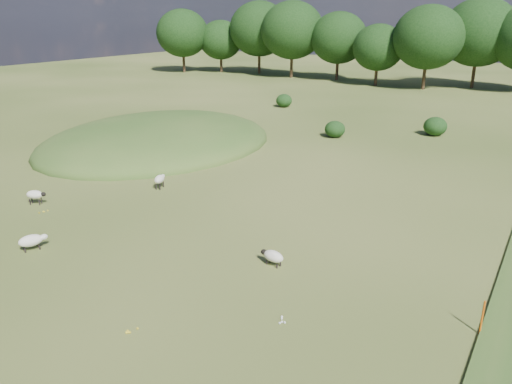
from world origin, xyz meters
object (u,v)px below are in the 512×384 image
marker_post (482,318)px  sheep_0 (32,241)px  sheep_2 (160,179)px  sheep_1 (273,256)px  sheep_3 (35,195)px

marker_post → sheep_0: bearing=-167.9°
sheep_2 → sheep_1: bearing=-133.4°
sheep_2 → marker_post: bearing=-124.9°
sheep_0 → sheep_1: sheep_0 is taller
marker_post → sheep_3: 21.98m
marker_post → sheep_2: bearing=163.9°
sheep_1 → sheep_2: (-10.29, 4.71, 0.15)m
sheep_1 → sheep_3: bearing=10.9°
marker_post → sheep_2: 18.90m
sheep_1 → marker_post: bearing=-175.9°
marker_post → sheep_0: 17.71m
sheep_1 → sheep_2: bearing=-16.7°
sheep_3 → sheep_2: bearing=28.1°
sheep_1 → sheep_0: bearing=32.1°
sheep_0 → sheep_3: size_ratio=1.13×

